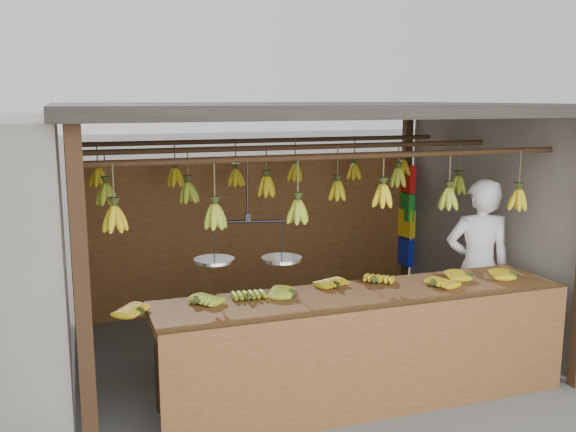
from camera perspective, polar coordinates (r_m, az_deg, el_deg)
name	(u,v)px	position (r m, az deg, el deg)	size (l,w,h in m)	color
ground	(298,351)	(6.42, 0.91, -11.95)	(80.00, 80.00, 0.00)	#5B5B57
stall	(287,148)	(6.27, -0.09, 6.09)	(4.30, 3.30, 2.40)	black
counter	(368,321)	(5.18, 7.13, -9.28)	(3.58, 0.77, 0.96)	brown
hanging_bananas	(298,187)	(6.00, 0.90, 2.55)	(3.63, 2.23, 0.38)	gold
balance_scale	(248,255)	(4.89, -3.57, -3.50)	(0.80, 0.43, 0.78)	black
vendor	(478,268)	(6.37, 16.53, -4.44)	(0.63, 0.41, 1.71)	white
bag_bundles	(407,215)	(8.12, 10.52, 0.07)	(0.08, 0.26, 1.27)	red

